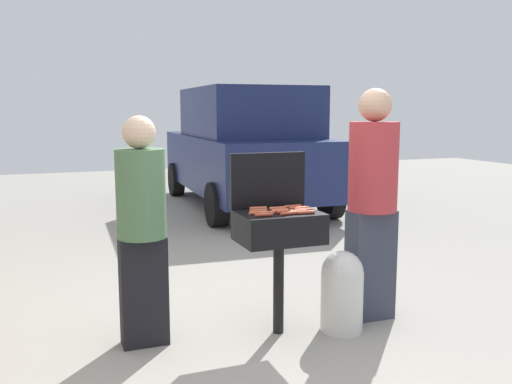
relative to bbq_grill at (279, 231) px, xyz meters
The scene contains 23 objects.
ground_plane 0.79m from the bbq_grill, 169.86° to the right, with size 24.00×24.00×0.00m, color #9E998E.
bbq_grill is the anchor object (origin of this frame).
grill_lid_open 0.42m from the bbq_grill, 90.00° to the left, with size 0.60×0.05×0.42m, color black.
hot_dog_0 0.23m from the bbq_grill, 14.95° to the left, with size 0.03×0.03×0.13m, color #C6593D.
hot_dog_1 0.24m from the bbq_grill, behind, with size 0.03×0.03×0.13m, color #C6593D.
hot_dog_2 0.17m from the bbq_grill, 71.54° to the right, with size 0.03×0.03×0.13m, color #AD4228.
hot_dog_3 0.18m from the bbq_grill, 73.08° to the left, with size 0.03×0.03×0.13m, color #C6593D.
hot_dog_4 0.21m from the bbq_grill, 38.23° to the right, with size 0.03×0.03×0.13m, color #B74C33.
hot_dog_5 0.26m from the bbq_grill, 43.08° to the right, with size 0.03×0.03×0.13m, color #B74C33.
hot_dog_6 0.16m from the bbq_grill, 50.40° to the left, with size 0.03×0.03×0.13m, color #B74C33.
hot_dog_7 0.21m from the bbq_grill, 154.40° to the right, with size 0.03×0.03×0.13m, color #B74C33.
hot_dog_8 0.24m from the bbq_grill, 128.56° to the left, with size 0.03×0.03×0.13m, color #C6593D.
hot_dog_9 0.24m from the bbq_grill, 16.62° to the right, with size 0.03×0.03×0.13m, color #C6593D.
hot_dog_10 0.16m from the bbq_grill, 98.68° to the right, with size 0.03×0.03×0.13m, color #C6593D.
hot_dog_11 0.26m from the bbq_grill, 144.51° to the right, with size 0.03×0.03×0.13m, color #AD4228.
hot_dog_12 0.21m from the bbq_grill, 81.58° to the right, with size 0.03×0.03×0.13m, color #AD4228.
hot_dog_13 0.26m from the bbq_grill, 36.06° to the left, with size 0.03×0.03×0.13m, color #AD4228.
hot_dog_14 0.22m from the bbq_grill, 161.46° to the left, with size 0.03×0.03×0.13m, color #B74C33.
hot_dog_15 0.24m from the bbq_grill, ahead, with size 0.03×0.03×0.13m, color #B74C33.
propane_tank 0.66m from the bbq_grill, 16.42° to the right, with size 0.32×0.32×0.62m.
person_left 0.99m from the bbq_grill, behind, with size 0.34×0.34×1.62m.
person_right 0.83m from the bbq_grill, ahead, with size 0.38×0.38×1.82m.
parked_minivan 5.57m from the bbq_grill, 72.68° to the left, with size 2.17×4.47×2.02m.
Camera 1 is at (-1.46, -3.67, 1.66)m, focal length 39.28 mm.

